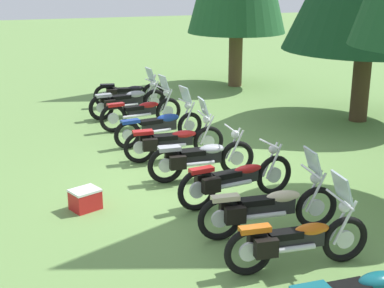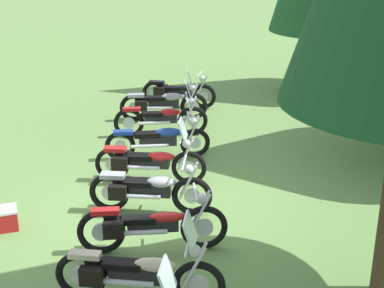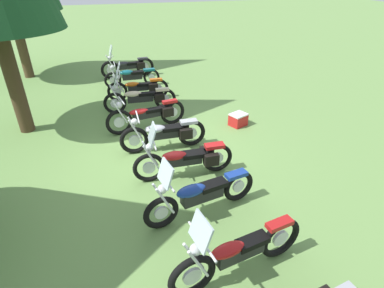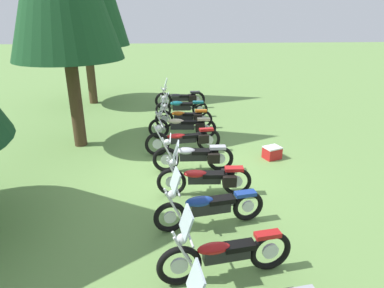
{
  "view_description": "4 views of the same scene",
  "coord_description": "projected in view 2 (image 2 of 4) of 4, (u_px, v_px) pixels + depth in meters",
  "views": [
    {
      "loc": [
        9.93,
        -3.55,
        4.05
      ],
      "look_at": [
        -0.65,
        0.02,
        0.53
      ],
      "focal_mm": 51.71,
      "sensor_mm": 36.0,
      "label": 1
    },
    {
      "loc": [
        9.16,
        1.3,
        4.83
      ],
      "look_at": [
        -1.64,
        0.64,
        0.7
      ],
      "focal_mm": 52.83,
      "sensor_mm": 36.0,
      "label": 2
    },
    {
      "loc": [
        -6.81,
        1.34,
        4.13
      ],
      "look_at": [
        -0.91,
        -0.48,
        0.6
      ],
      "focal_mm": 28.71,
      "sensor_mm": 36.0,
      "label": 3
    },
    {
      "loc": [
        -8.46,
        0.59,
        4.19
      ],
      "look_at": [
        0.07,
        0.02,
        0.82
      ],
      "focal_mm": 31.73,
      "sensor_mm": 36.0,
      "label": 4
    }
  ],
  "objects": [
    {
      "name": "motorcycle_2",
      "position": [
        162.0,
        118.0,
        13.91
      ],
      "size": [
        0.77,
        2.31,
        1.38
      ],
      "rotation": [
        0.0,
        0.0,
        1.73
      ],
      "color": "black",
      "rests_on": "ground_plane"
    },
    {
      "name": "motorcycle_4",
      "position": [
        149.0,
        161.0,
        11.35
      ],
      "size": [
        0.72,
        2.29,
        1.37
      ],
      "rotation": [
        0.0,
        0.0,
        1.53
      ],
      "color": "black",
      "rests_on": "ground_plane"
    },
    {
      "name": "motorcycle_5",
      "position": [
        148.0,
        190.0,
        10.12
      ],
      "size": [
        0.72,
        2.24,
        1.02
      ],
      "rotation": [
        0.0,
        0.0,
        1.54
      ],
      "color": "black",
      "rests_on": "ground_plane"
    },
    {
      "name": "motorcycle_6",
      "position": [
        150.0,
        226.0,
        8.9
      ],
      "size": [
        0.72,
        2.38,
        1.03
      ],
      "rotation": [
        0.0,
        0.0,
        1.72
      ],
      "color": "black",
      "rests_on": "ground_plane"
    },
    {
      "name": "motorcycle_7",
      "position": [
        137.0,
        273.0,
        7.64
      ],
      "size": [
        0.67,
        2.37,
        1.37
      ],
      "rotation": [
        0.0,
        0.0,
        1.5
      ],
      "color": "black",
      "rests_on": "ground_plane"
    },
    {
      "name": "ground_plane",
      "position": [
        152.0,
        211.0,
        10.34
      ],
      "size": [
        80.0,
        80.0,
        0.0
      ],
      "primitive_type": "plane",
      "color": "#6B934C"
    },
    {
      "name": "motorcycle_0",
      "position": [
        177.0,
        92.0,
        16.27
      ],
      "size": [
        0.78,
        2.18,
        1.01
      ],
      "rotation": [
        0.0,
        0.0,
        1.41
      ],
      "color": "black",
      "rests_on": "ground_plane"
    },
    {
      "name": "motorcycle_1",
      "position": [
        163.0,
        103.0,
        15.08
      ],
      "size": [
        0.77,
        2.35,
        1.38
      ],
      "rotation": [
        0.0,
        0.0,
        1.71
      ],
      "color": "black",
      "rests_on": "ground_plane"
    },
    {
      "name": "picnic_cooler",
      "position": [
        3.0,
        219.0,
        9.67
      ],
      "size": [
        0.55,
        0.6,
        0.37
      ],
      "color": "red",
      "rests_on": "ground_plane"
    },
    {
      "name": "motorcycle_3",
      "position": [
        159.0,
        139.0,
        12.54
      ],
      "size": [
        0.71,
        2.33,
        1.35
      ],
      "rotation": [
        0.0,
        0.0,
        1.75
      ],
      "color": "black",
      "rests_on": "ground_plane"
    }
  ]
}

